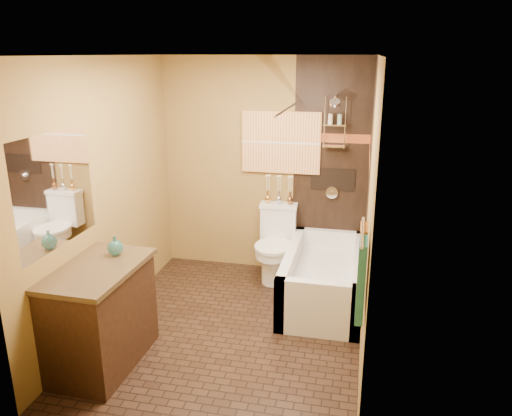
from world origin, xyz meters
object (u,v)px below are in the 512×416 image
(sunset_painting, at_px, (281,142))
(toilet, at_px, (275,243))
(vanity, at_px, (100,316))
(bathtub, at_px, (324,282))

(sunset_painting, relative_size, toilet, 1.06)
(toilet, xyz_separation_m, vanity, (-1.12, -1.95, 0.01))
(sunset_painting, height_order, toilet, sunset_painting)
(bathtub, bearing_deg, toilet, 143.23)
(sunset_painting, height_order, bathtub, sunset_painting)
(sunset_painting, relative_size, bathtub, 0.60)
(sunset_painting, distance_m, bathtub, 1.63)
(sunset_painting, distance_m, toilet, 1.15)
(bathtub, bearing_deg, sunset_painting, 129.61)
(bathtub, distance_m, toilet, 0.78)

